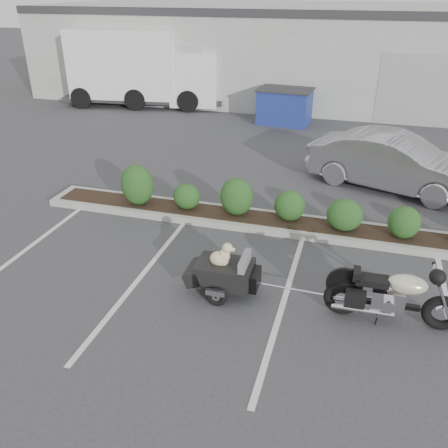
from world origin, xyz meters
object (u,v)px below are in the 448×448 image
(motorcycle, at_px, (393,296))
(delivery_truck, at_px, (145,69))
(pet_trailer, at_px, (224,272))
(dumpster, at_px, (285,106))
(sedan, at_px, (394,163))

(motorcycle, relative_size, delivery_truck, 0.30)
(pet_trailer, height_order, dumpster, dumpster)
(motorcycle, xyz_separation_m, pet_trailer, (-2.78, 0.02, -0.06))
(dumpster, bearing_deg, sedan, -51.01)
(sedan, bearing_deg, dumpster, 52.96)
(motorcycle, bearing_deg, delivery_truck, 126.89)
(dumpster, height_order, delivery_truck, delivery_truck)
(pet_trailer, distance_m, dumpster, 11.53)
(pet_trailer, xyz_separation_m, delivery_truck, (-7.42, 12.95, 1.11))
(pet_trailer, bearing_deg, sedan, 62.20)
(motorcycle, bearing_deg, dumpster, 106.69)
(pet_trailer, bearing_deg, delivery_truck, 118.51)
(sedan, xyz_separation_m, dumpster, (-3.86, 5.66, -0.05))
(motorcycle, distance_m, dumpster, 12.10)
(delivery_truck, bearing_deg, dumpster, -21.14)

